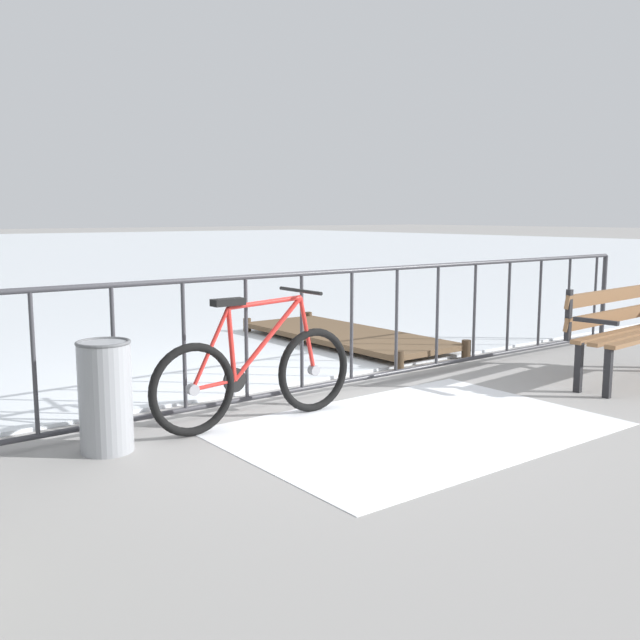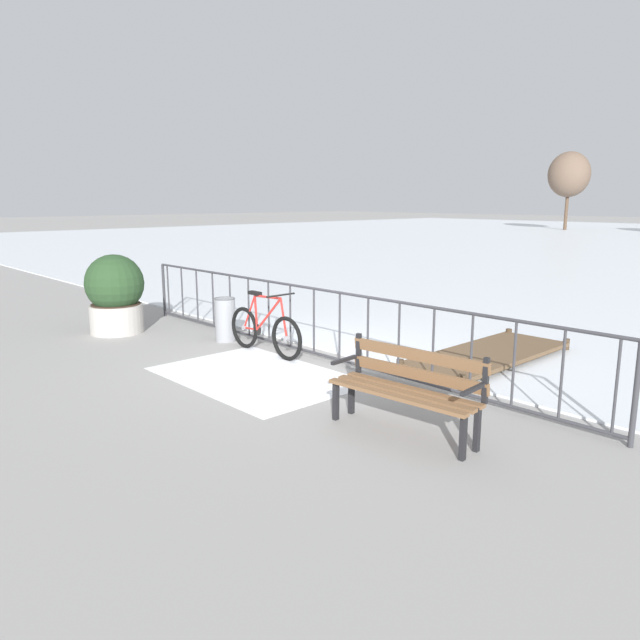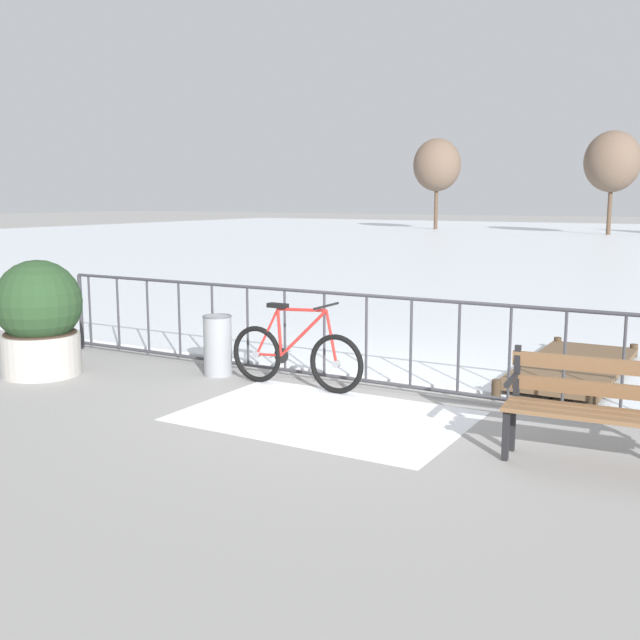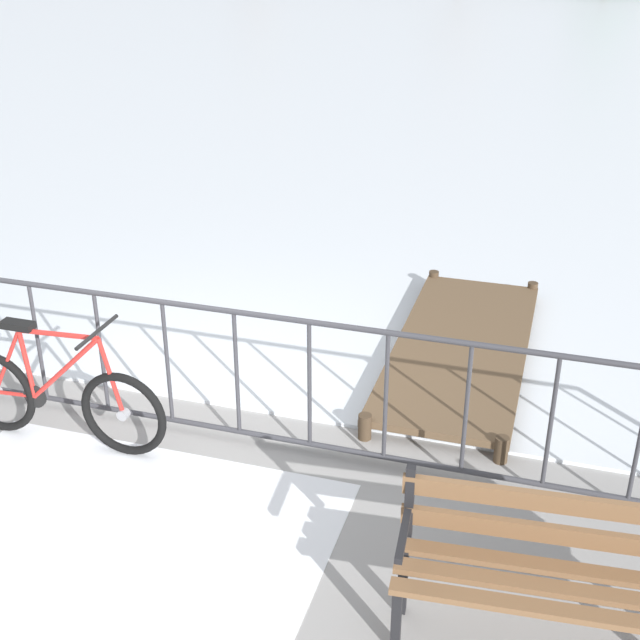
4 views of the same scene
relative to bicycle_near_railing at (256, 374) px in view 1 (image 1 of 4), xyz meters
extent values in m
plane|color=gray|center=(0.70, 0.39, -0.37)|extent=(160.00, 160.00, 0.00)
cube|color=white|center=(0.85, -0.81, -0.36)|extent=(2.73, 1.87, 0.01)
cylinder|color=#38383D|center=(0.70, 0.39, 0.68)|extent=(9.00, 0.04, 0.04)
cylinder|color=#38383D|center=(0.70, 0.39, -0.29)|extent=(9.00, 0.04, 0.04)
cylinder|color=#38383D|center=(5.20, 0.39, 0.16)|extent=(0.06, 0.06, 1.05)
cylinder|color=#38383D|center=(-1.46, 0.39, 0.20)|extent=(0.03, 0.03, 0.97)
cylinder|color=#38383D|center=(-0.92, 0.39, 0.20)|extent=(0.03, 0.03, 0.97)
cylinder|color=#38383D|center=(-0.38, 0.39, 0.20)|extent=(0.03, 0.03, 0.97)
cylinder|color=#38383D|center=(0.16, 0.39, 0.20)|extent=(0.03, 0.03, 0.97)
cylinder|color=#38383D|center=(0.70, 0.39, 0.20)|extent=(0.03, 0.03, 0.97)
cylinder|color=#38383D|center=(1.24, 0.39, 0.20)|extent=(0.03, 0.03, 0.97)
cylinder|color=#38383D|center=(1.78, 0.39, 0.20)|extent=(0.03, 0.03, 0.97)
cylinder|color=#38383D|center=(2.32, 0.39, 0.20)|extent=(0.03, 0.03, 0.97)
cylinder|color=#38383D|center=(2.86, 0.39, 0.20)|extent=(0.03, 0.03, 0.97)
cylinder|color=#38383D|center=(3.40, 0.39, 0.20)|extent=(0.03, 0.03, 0.97)
cylinder|color=#38383D|center=(3.94, 0.39, 0.20)|extent=(0.03, 0.03, 0.97)
cylinder|color=#38383D|center=(4.48, 0.39, 0.20)|extent=(0.03, 0.03, 0.97)
cylinder|color=#38383D|center=(5.02, 0.39, 0.20)|extent=(0.03, 0.03, 0.97)
torus|color=black|center=(-0.52, 0.00, -0.04)|extent=(0.66, 0.06, 0.66)
cylinder|color=gray|center=(-0.52, 0.00, -0.04)|extent=(0.08, 0.06, 0.08)
torus|color=black|center=(0.53, 0.00, -0.04)|extent=(0.66, 0.06, 0.66)
cylinder|color=gray|center=(0.53, 0.00, -0.04)|extent=(0.08, 0.06, 0.08)
cylinder|color=red|center=(-0.21, 0.00, 0.25)|extent=(0.08, 0.04, 0.53)
cylinder|color=red|center=(0.11, 0.00, 0.26)|extent=(0.61, 0.04, 0.59)
cylinder|color=red|center=(0.09, 0.00, 0.53)|extent=(0.63, 0.04, 0.07)
cylinder|color=red|center=(-0.35, 0.00, -0.03)|extent=(0.34, 0.03, 0.05)
cylinder|color=red|center=(-0.37, 0.00, 0.24)|extent=(0.32, 0.03, 0.56)
cylinder|color=red|center=(0.47, 0.00, 0.25)|extent=(0.16, 0.03, 0.59)
cube|color=black|center=(-0.23, 0.00, 0.55)|extent=(0.24, 0.10, 0.05)
cylinder|color=black|center=(0.40, 0.00, 0.59)|extent=(0.03, 0.52, 0.03)
cylinder|color=black|center=(-0.19, 0.00, -0.02)|extent=(0.18, 0.02, 0.18)
cube|color=brown|center=(3.48, -0.82, 0.07)|extent=(1.60, 0.23, 0.04)
cube|color=brown|center=(3.49, -0.97, 0.07)|extent=(1.60, 0.23, 0.04)
cube|color=brown|center=(3.47, -0.72, 0.21)|extent=(1.60, 0.18, 0.12)
cube|color=brown|center=(3.47, -0.72, 0.41)|extent=(1.60, 0.18, 0.12)
cube|color=black|center=(2.74, -1.17, -0.15)|extent=(0.05, 0.06, 0.44)
cube|color=black|center=(2.72, -0.90, -0.15)|extent=(0.05, 0.06, 0.44)
cube|color=black|center=(2.71, -0.79, 0.30)|extent=(0.05, 0.05, 0.45)
cube|color=black|center=(2.73, -1.04, 0.27)|extent=(0.07, 0.40, 0.04)
cylinder|color=gray|center=(-1.12, 0.05, -0.01)|extent=(0.34, 0.34, 0.72)
torus|color=#545558|center=(-1.12, 0.05, 0.35)|extent=(0.35, 0.35, 0.02)
cube|color=brown|center=(2.60, 2.11, -0.25)|extent=(1.10, 2.85, 0.06)
cylinder|color=#433323|center=(2.10, 0.69, -0.27)|extent=(0.10, 0.10, 0.20)
cylinder|color=#433323|center=(3.09, 0.69, -0.27)|extent=(0.10, 0.10, 0.20)
cylinder|color=#433323|center=(2.10, 3.53, -0.27)|extent=(0.10, 0.10, 0.20)
cylinder|color=#433323|center=(3.09, 3.53, -0.27)|extent=(0.10, 0.10, 0.20)
camera|label=1|loc=(-2.79, -4.42, 1.16)|focal=40.66mm
camera|label=2|loc=(7.09, -5.46, 1.97)|focal=33.55mm
camera|label=3|loc=(4.39, -7.04, 1.76)|focal=42.36mm
camera|label=4|loc=(3.32, -4.38, 3.13)|focal=47.13mm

